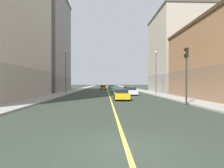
{
  "coord_description": "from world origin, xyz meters",
  "views": [
    {
      "loc": [
        -0.7,
        -6.04,
        2.14
      ],
      "look_at": [
        1.3,
        48.71,
        1.78
      ],
      "focal_mm": 29.91,
      "sensor_mm": 36.0,
      "label": 1
    }
  ],
  "objects_px": {
    "car_orange": "(103,87)",
    "street_lamp_left_near": "(156,68)",
    "traffic_light_left_near": "(186,68)",
    "street_lamp_right_near": "(66,68)",
    "car_blue": "(127,89)",
    "building_left_mid": "(182,53)",
    "car_yellow": "(122,95)",
    "building_right_midblock": "(40,43)",
    "car_white": "(130,91)",
    "car_teal": "(111,87)"
  },
  "relations": [
    {
      "from": "car_blue",
      "to": "car_teal",
      "type": "distance_m",
      "value": 29.23
    },
    {
      "from": "building_left_mid",
      "to": "car_teal",
      "type": "bearing_deg",
      "value": 114.57
    },
    {
      "from": "street_lamp_right_near",
      "to": "car_yellow",
      "type": "xyz_separation_m",
      "value": [
        9.35,
        -11.75,
        -4.29
      ]
    },
    {
      "from": "street_lamp_left_near",
      "to": "street_lamp_right_near",
      "type": "bearing_deg",
      "value": 168.43
    },
    {
      "from": "car_orange",
      "to": "car_yellow",
      "type": "bearing_deg",
      "value": -85.76
    },
    {
      "from": "car_blue",
      "to": "building_left_mid",
      "type": "bearing_deg",
      "value": -13.14
    },
    {
      "from": "building_right_midblock",
      "to": "car_yellow",
      "type": "xyz_separation_m",
      "value": [
        17.49,
        -21.68,
        -10.88
      ]
    },
    {
      "from": "building_left_mid",
      "to": "traffic_light_left_near",
      "type": "xyz_separation_m",
      "value": [
        -9.16,
        -23.11,
        -5.06
      ]
    },
    {
      "from": "street_lamp_left_near",
      "to": "car_yellow",
      "type": "height_order",
      "value": "street_lamp_left_near"
    },
    {
      "from": "building_left_mid",
      "to": "street_lamp_right_near",
      "type": "height_order",
      "value": "building_left_mid"
    },
    {
      "from": "car_orange",
      "to": "street_lamp_left_near",
      "type": "bearing_deg",
      "value": -71.82
    },
    {
      "from": "car_yellow",
      "to": "building_right_midblock",
      "type": "bearing_deg",
      "value": 128.9
    },
    {
      "from": "car_yellow",
      "to": "car_orange",
      "type": "bearing_deg",
      "value": 94.24
    },
    {
      "from": "building_right_midblock",
      "to": "car_orange",
      "type": "relative_size",
      "value": 5.32
    },
    {
      "from": "car_orange",
      "to": "building_right_midblock",
      "type": "bearing_deg",
      "value": -133.51
    },
    {
      "from": "car_blue",
      "to": "building_right_midblock",
      "type": "bearing_deg",
      "value": 175.65
    },
    {
      "from": "car_yellow",
      "to": "car_white",
      "type": "bearing_deg",
      "value": 75.48
    },
    {
      "from": "building_right_midblock",
      "to": "traffic_light_left_near",
      "type": "height_order",
      "value": "building_right_midblock"
    },
    {
      "from": "building_right_midblock",
      "to": "street_lamp_right_near",
      "type": "xyz_separation_m",
      "value": [
        8.14,
        -9.93,
        -6.59
      ]
    },
    {
      "from": "street_lamp_left_near",
      "to": "car_blue",
      "type": "bearing_deg",
      "value": 107.27
    },
    {
      "from": "building_right_midblock",
      "to": "car_orange",
      "type": "bearing_deg",
      "value": 46.49
    },
    {
      "from": "street_lamp_right_near",
      "to": "car_white",
      "type": "xyz_separation_m",
      "value": [
        11.71,
        -2.63,
        -4.27
      ]
    },
    {
      "from": "street_lamp_left_near",
      "to": "car_blue",
      "type": "relative_size",
      "value": 1.75
    },
    {
      "from": "car_teal",
      "to": "car_orange",
      "type": "xyz_separation_m",
      "value": [
        -3.02,
        -12.01,
        0.05
      ]
    },
    {
      "from": "car_yellow",
      "to": "car_white",
      "type": "relative_size",
      "value": 0.88
    },
    {
      "from": "traffic_light_left_near",
      "to": "car_teal",
      "type": "relative_size",
      "value": 1.27
    },
    {
      "from": "street_lamp_left_near",
      "to": "car_blue",
      "type": "xyz_separation_m",
      "value": [
        -3.62,
        11.64,
        -3.99
      ]
    },
    {
      "from": "building_right_midblock",
      "to": "street_lamp_right_near",
      "type": "relative_size",
      "value": 2.87
    },
    {
      "from": "street_lamp_right_near",
      "to": "car_white",
      "type": "height_order",
      "value": "street_lamp_right_near"
    },
    {
      "from": "street_lamp_left_near",
      "to": "car_blue",
      "type": "distance_m",
      "value": 12.83
    },
    {
      "from": "building_left_mid",
      "to": "car_orange",
      "type": "xyz_separation_m",
      "value": [
        -17.58,
        19.83,
        -7.95
      ]
    },
    {
      "from": "traffic_light_left_near",
      "to": "street_lamp_right_near",
      "type": "relative_size",
      "value": 0.68
    },
    {
      "from": "building_right_midblock",
      "to": "traffic_light_left_near",
      "type": "xyz_separation_m",
      "value": [
        23.15,
        -27.42,
        -7.98
      ]
    },
    {
      "from": "building_left_mid",
      "to": "building_right_midblock",
      "type": "distance_m",
      "value": 32.73
    },
    {
      "from": "traffic_light_left_near",
      "to": "street_lamp_right_near",
      "type": "xyz_separation_m",
      "value": [
        -15.01,
        17.49,
        1.38
      ]
    },
    {
      "from": "traffic_light_left_near",
      "to": "car_teal",
      "type": "xyz_separation_m",
      "value": [
        -5.39,
        54.95,
        -2.95
      ]
    },
    {
      "from": "traffic_light_left_near",
      "to": "car_white",
      "type": "relative_size",
      "value": 1.21
    },
    {
      "from": "car_blue",
      "to": "traffic_light_left_near",
      "type": "bearing_deg",
      "value": -84.25
    },
    {
      "from": "car_white",
      "to": "car_blue",
      "type": "bearing_deg",
      "value": 86.38
    },
    {
      "from": "building_left_mid",
      "to": "car_yellow",
      "type": "relative_size",
      "value": 4.37
    },
    {
      "from": "building_right_midblock",
      "to": "car_orange",
      "type": "xyz_separation_m",
      "value": [
        14.74,
        15.52,
        -10.87
      ]
    },
    {
      "from": "car_white",
      "to": "car_orange",
      "type": "bearing_deg",
      "value": 100.33
    },
    {
      "from": "car_yellow",
      "to": "car_blue",
      "type": "bearing_deg",
      "value": 81.36
    },
    {
      "from": "car_white",
      "to": "car_teal",
      "type": "distance_m",
      "value": 40.14
    },
    {
      "from": "traffic_light_left_near",
      "to": "car_teal",
      "type": "height_order",
      "value": "traffic_light_left_near"
    },
    {
      "from": "building_left_mid",
      "to": "street_lamp_left_near",
      "type": "xyz_separation_m",
      "value": [
        -8.14,
        -8.9,
        -3.99
      ]
    },
    {
      "from": "car_teal",
      "to": "street_lamp_right_near",
      "type": "bearing_deg",
      "value": -104.4
    },
    {
      "from": "street_lamp_right_near",
      "to": "car_yellow",
      "type": "distance_m",
      "value": 15.62
    },
    {
      "from": "car_white",
      "to": "street_lamp_right_near",
      "type": "bearing_deg",
      "value": 167.33
    },
    {
      "from": "traffic_light_left_near",
      "to": "car_blue",
      "type": "xyz_separation_m",
      "value": [
        -2.6,
        25.85,
        -2.92
      ]
    }
  ]
}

